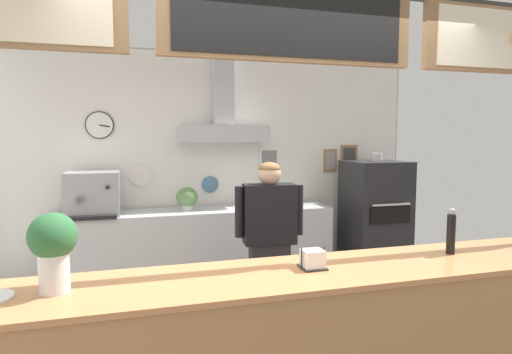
# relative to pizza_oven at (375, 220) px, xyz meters

# --- Properties ---
(back_wall_assembly) EXTENTS (5.28, 3.01, 2.79)m
(back_wall_assembly) POSITION_rel_pizza_oven_xyz_m (-1.99, 0.40, 0.75)
(back_wall_assembly) COLOR gray
(back_wall_assembly) RESTS_ON ground_plane
(back_prep_counter) EXTENTS (3.19, 0.58, 0.94)m
(back_prep_counter) POSITION_rel_pizza_oven_xyz_m (-2.22, 0.19, -0.28)
(back_prep_counter) COLOR silver
(back_prep_counter) RESTS_ON ground_plane
(pizza_oven) EXTENTS (0.71, 0.69, 1.57)m
(pizza_oven) POSITION_rel_pizza_oven_xyz_m (0.00, 0.00, 0.00)
(pizza_oven) COLOR #232326
(pizza_oven) RESTS_ON ground_plane
(shop_worker) EXTENTS (0.61, 0.26, 1.56)m
(shop_worker) POSITION_rel_pizza_oven_xyz_m (-1.75, -1.13, 0.10)
(shop_worker) COLOR #232328
(shop_worker) RESTS_ON ground_plane
(espresso_machine) EXTENTS (0.54, 0.51, 0.47)m
(espresso_machine) POSITION_rel_pizza_oven_xyz_m (-3.31, 0.17, 0.43)
(espresso_machine) COLOR #A3A5AD
(espresso_machine) RESTS_ON back_prep_counter
(potted_sage) EXTENTS (0.23, 0.23, 0.24)m
(potted_sage) POSITION_rel_pizza_oven_xyz_m (-1.02, 0.16, 0.33)
(potted_sage) COLOR #4C4C51
(potted_sage) RESTS_ON back_prep_counter
(potted_basil) EXTENTS (0.25, 0.25, 0.26)m
(potted_basil) POSITION_rel_pizza_oven_xyz_m (-2.31, 0.21, 0.34)
(potted_basil) COLOR beige
(potted_basil) RESTS_ON back_prep_counter
(potted_rosemary) EXTENTS (0.18, 0.18, 0.23)m
(potted_rosemary) POSITION_rel_pizza_oven_xyz_m (-1.36, 0.21, 0.33)
(potted_rosemary) COLOR #4C4C51
(potted_rosemary) RESTS_ON back_prep_counter
(basil_vase) EXTENTS (0.22, 0.22, 0.38)m
(basil_vase) POSITION_rel_pizza_oven_xyz_m (-3.27, -2.54, 0.52)
(basil_vase) COLOR silver
(basil_vase) RESTS_ON service_counter
(pepper_grinder) EXTENTS (0.05, 0.05, 0.29)m
(pepper_grinder) POSITION_rel_pizza_oven_xyz_m (-1.02, -2.50, 0.45)
(pepper_grinder) COLOR black
(pepper_grinder) RESTS_ON service_counter
(napkin_holder) EXTENTS (0.14, 0.13, 0.12)m
(napkin_holder) POSITION_rel_pizza_oven_xyz_m (-1.96, -2.54, 0.36)
(napkin_holder) COLOR #262628
(napkin_holder) RESTS_ON service_counter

